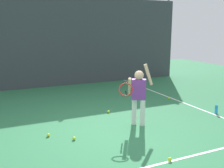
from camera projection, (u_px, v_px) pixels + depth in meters
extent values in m
plane|color=#2D7247|center=(108.00, 133.00, 5.38)|extent=(20.00, 20.00, 0.00)
cube|color=white|center=(148.00, 167.00, 4.05)|extent=(9.00, 0.05, 0.00)
cube|color=white|center=(187.00, 104.00, 7.43)|extent=(0.05, 9.00, 0.00)
cube|color=#383D42|center=(53.00, 42.00, 9.41)|extent=(10.26, 0.08, 3.20)
cylinder|color=slate|center=(2.00, 41.00, 8.77)|extent=(0.09, 0.09, 3.35)
cylinder|color=slate|center=(96.00, 39.00, 10.12)|extent=(0.09, 0.09, 3.35)
cylinder|color=slate|center=(167.00, 38.00, 11.47)|extent=(0.09, 0.09, 3.35)
cylinder|color=silver|center=(134.00, 112.00, 5.81)|extent=(0.11, 0.11, 0.58)
cylinder|color=silver|center=(143.00, 113.00, 5.74)|extent=(0.11, 0.11, 0.58)
cube|color=#72338C|center=(139.00, 89.00, 5.67)|extent=(0.34, 0.29, 0.44)
sphere|color=tan|center=(139.00, 75.00, 5.61)|extent=(0.20, 0.20, 0.20)
cylinder|color=tan|center=(148.00, 75.00, 5.61)|extent=(0.21, 0.16, 0.46)
cylinder|color=tan|center=(130.00, 87.00, 5.61)|extent=(0.20, 0.29, 0.43)
cylinder|color=black|center=(126.00, 93.00, 5.53)|extent=(0.14, 0.22, 0.15)
torus|color=red|center=(126.00, 90.00, 5.28)|extent=(0.33, 0.28, 0.26)
cylinder|color=#268CD8|center=(216.00, 109.00, 6.57)|extent=(0.07, 0.07, 0.22)
sphere|color=#CCE033|center=(108.00, 112.00, 6.64)|extent=(0.07, 0.07, 0.07)
sphere|color=#CCE033|center=(169.00, 98.00, 7.94)|extent=(0.07, 0.07, 0.07)
sphere|color=#CCE033|center=(48.00, 135.00, 5.18)|extent=(0.07, 0.07, 0.07)
sphere|color=#CCE033|center=(138.00, 85.00, 9.69)|extent=(0.07, 0.07, 0.07)
sphere|color=#CCE033|center=(74.00, 138.00, 5.03)|extent=(0.07, 0.07, 0.07)
sphere|color=#CCE033|center=(170.00, 159.00, 4.22)|extent=(0.07, 0.07, 0.07)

